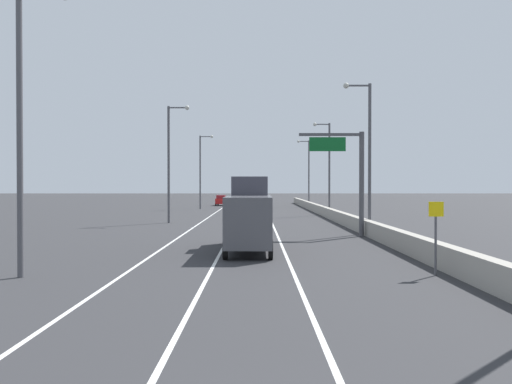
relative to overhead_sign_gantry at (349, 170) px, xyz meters
name	(u,v)px	position (x,y,z in m)	size (l,w,h in m)	color
ground_plane	(255,212)	(-6.77, 33.11, -4.73)	(320.00, 320.00, 0.00)	#2D2D30
lane_stripe_left	(209,216)	(-12.27, 24.11, -4.73)	(0.16, 130.00, 0.00)	silver
lane_stripe_center	(238,216)	(-8.77, 24.11, -4.73)	(0.16, 130.00, 0.00)	silver
lane_stripe_right	(267,216)	(-5.27, 24.11, -4.73)	(0.16, 130.00, 0.00)	silver
jersey_barrier_right	(345,220)	(1.34, 9.11, -4.18)	(0.60, 120.00, 1.10)	#9E998E
overhead_sign_gantry	(349,170)	(0.00, 0.00, 0.00)	(4.68, 0.36, 7.50)	#47474C
speed_advisory_sign	(434,232)	(0.44, -15.78, -2.96)	(0.60, 0.11, 3.00)	#4C4C51
lamp_post_right_second	(365,148)	(1.54, 2.04, 1.75)	(2.14, 0.44, 11.42)	#4C4C51
lamp_post_right_third	(326,163)	(2.00, 26.26, 1.75)	(2.14, 0.44, 11.42)	#4C4C51
lamp_post_right_fourth	(306,169)	(2.01, 50.47, 1.75)	(2.14, 0.44, 11.42)	#4C4C51
lamp_post_left_near	(23,114)	(-15.97, -16.17, 1.75)	(2.14, 0.44, 11.42)	#4C4C51
lamp_post_left_mid	(169,156)	(-15.10, 12.89, 1.75)	(2.14, 0.44, 11.42)	#4C4C51
lamp_post_left_far	(200,167)	(-15.25, 41.94, 1.75)	(2.14, 0.44, 11.42)	#4C4C51
car_red_0	(219,200)	(-13.15, 55.26, -3.78)	(1.92, 4.50, 1.90)	red
car_white_1	(251,207)	(-7.28, 27.08, -3.75)	(2.01, 4.35, 1.96)	white
car_gray_2	(252,200)	(-7.27, 55.19, -3.69)	(1.98, 4.40, 2.10)	slate
box_truck	(247,217)	(-7.22, -7.81, -2.82)	(2.50, 8.22, 4.17)	#4C4C51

